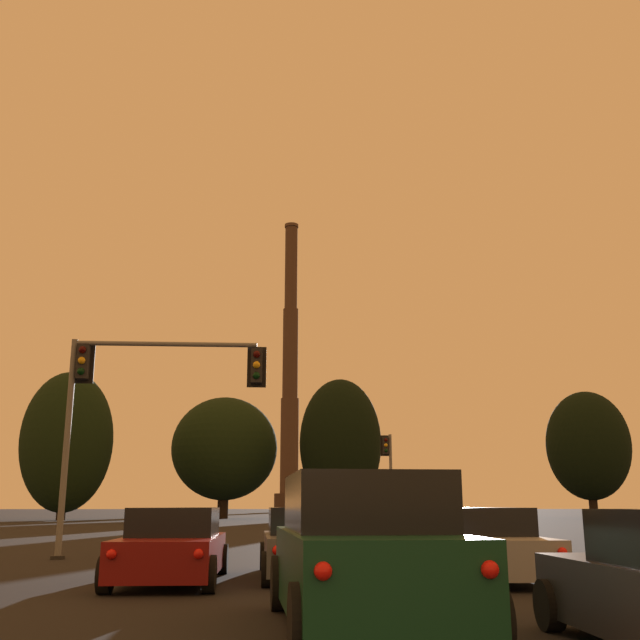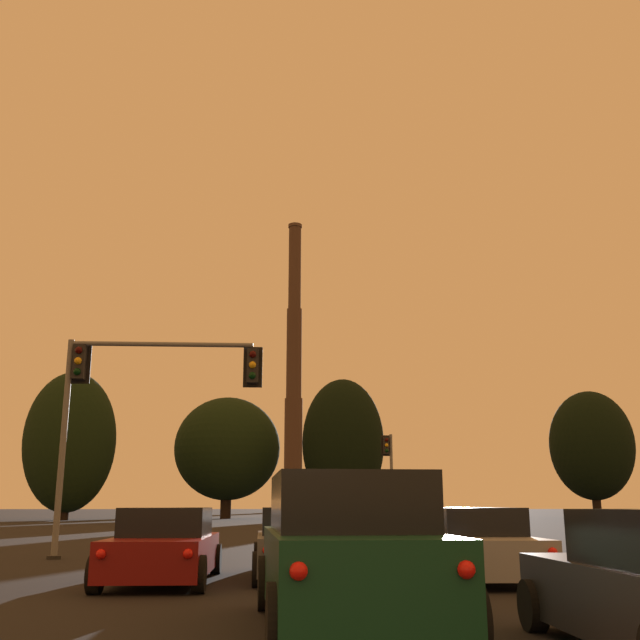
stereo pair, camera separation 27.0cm
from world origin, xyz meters
name	(u,v)px [view 2 (the right image)]	position (x,y,z in m)	size (l,w,h in m)	color
suv_center_lane_second	(347,553)	(0.22, 7.72, 0.90)	(2.30, 4.98, 1.86)	#0F3823
sedan_left_lane_front	(165,547)	(-2.87, 13.70, 0.67)	(2.00, 4.71, 1.43)	maroon
sedan_right_lane_front	(478,546)	(3.44, 13.78, 0.67)	(2.05, 4.73, 1.43)	gray
sedan_center_lane_front	(300,544)	(-0.16, 14.69, 0.67)	(2.07, 4.74, 1.43)	#4C4F54
traffic_light_overhead_left	(132,389)	(-5.00, 20.43, 4.83)	(5.93, 0.50, 6.30)	slate
traffic_light_far_right	(389,467)	(6.09, 43.78, 3.73)	(0.78, 0.50, 5.68)	slate
smokestack	(294,393)	(2.69, 161.61, 25.34)	(6.28, 6.28, 64.84)	#3C2B22
treeline_far_right	(592,445)	(36.54, 85.76, 8.38)	(9.85, 8.87, 14.80)	black
treeline_right_mid	(343,443)	(6.56, 81.44, 8.16)	(9.04, 8.14, 15.28)	black
treeline_center_right	(227,448)	(-6.41, 85.04, 7.77)	(12.02, 10.82, 13.60)	black
treeline_left_mid	(70,441)	(-22.04, 77.03, 7.85)	(9.27, 8.35, 15.02)	black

